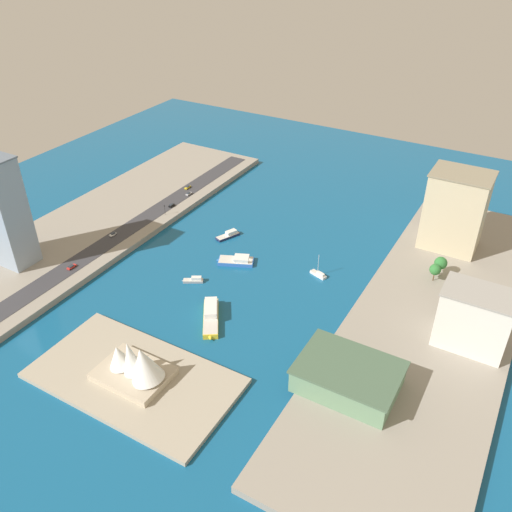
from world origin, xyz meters
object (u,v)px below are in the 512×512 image
at_px(suv_black, 171,205).
at_px(traffic_light_waterfront, 165,208).
at_px(patrol_launch_navy, 229,235).
at_px(hotel_broad_white, 474,319).
at_px(van_white, 113,234).
at_px(tower_tall_glass, 3,212).
at_px(opera_landmark, 135,365).
at_px(terminal_long_green, 348,376).
at_px(pickup_red, 71,267).
at_px(ferry_yellow_fast, 211,315).
at_px(catamaran_blue, 237,261).
at_px(taxi_yellow_cab, 188,187).
at_px(sailboat_small_white, 318,274).
at_px(yacht_sleek_gray, 194,280).
at_px(office_block_beige, 455,210).
at_px(sedan_silver, 189,194).

height_order(suv_black, traffic_light_waterfront, traffic_light_waterfront).
xyz_separation_m(patrol_launch_navy, hotel_broad_white, (-140.01, 29.09, 15.75)).
bearing_deg(traffic_light_waterfront, van_white, 73.41).
height_order(tower_tall_glass, opera_landmark, tower_tall_glass).
xyz_separation_m(terminal_long_green, traffic_light_waterfront, (149.03, -76.21, -0.96)).
distance_m(tower_tall_glass, pickup_red, 43.05).
bearing_deg(ferry_yellow_fast, traffic_light_waterfront, -40.13).
distance_m(patrol_launch_navy, van_white, 66.32).
height_order(catamaran_blue, pickup_red, pickup_red).
xyz_separation_m(terminal_long_green, taxi_yellow_cab, (158.77, -112.98, -4.38)).
distance_m(sailboat_small_white, traffic_light_waterfront, 107.00).
bearing_deg(ferry_yellow_fast, taxi_yellow_cab, -49.49).
bearing_deg(taxi_yellow_cab, ferry_yellow_fast, 130.51).
relative_size(terminal_long_green, van_white, 9.02).
bearing_deg(catamaran_blue, yacht_sleek_gray, 68.89).
distance_m(hotel_broad_white, terminal_long_green, 61.22).
bearing_deg(suv_black, catamaran_blue, 156.03).
bearing_deg(patrol_launch_navy, traffic_light_waterfront, 2.39).
bearing_deg(traffic_light_waterfront, office_block_beige, -162.35).
height_order(hotel_broad_white, pickup_red, hotel_broad_white).
height_order(sailboat_small_white, van_white, sailboat_small_white).
height_order(catamaran_blue, taxi_yellow_cab, taxi_yellow_cab).
bearing_deg(sedan_silver, catamaran_blue, 144.06).
height_order(office_block_beige, hotel_broad_white, office_block_beige).
xyz_separation_m(catamaran_blue, ferry_yellow_fast, (-14.10, 46.21, 0.72)).
xyz_separation_m(office_block_beige, sedan_silver, (161.71, 21.02, -20.85)).
distance_m(catamaran_blue, tower_tall_glass, 121.46).
bearing_deg(van_white, catamaran_blue, -167.99).
height_order(catamaran_blue, hotel_broad_white, hotel_broad_white).
height_order(yacht_sleek_gray, opera_landmark, opera_landmark).
relative_size(sailboat_small_white, patrol_launch_navy, 0.82).
relative_size(patrol_launch_navy, terminal_long_green, 0.39).
xyz_separation_m(patrol_launch_navy, terminal_long_green, (-104.26, 78.08, 7.42)).
relative_size(taxi_yellow_cab, pickup_red, 0.98).
relative_size(tower_tall_glass, traffic_light_waterfront, 9.00).
distance_m(patrol_launch_navy, taxi_yellow_cab, 64.80).
bearing_deg(tower_tall_glass, pickup_red, -163.60).
relative_size(tower_tall_glass, suv_black, 13.38).
distance_m(sedan_silver, opera_landmark, 161.87).
bearing_deg(hotel_broad_white, van_white, 2.23).
bearing_deg(hotel_broad_white, sedan_silver, -16.72).
distance_m(suv_black, opera_landmark, 145.41).
relative_size(hotel_broad_white, traffic_light_waterfront, 4.53).
bearing_deg(taxi_yellow_cab, opera_landmark, 119.19).
bearing_deg(sedan_silver, hotel_broad_white, 163.28).
bearing_deg(van_white, taxi_yellow_cab, -90.51).
distance_m(patrol_launch_navy, opera_landmark, 118.58).
height_order(tower_tall_glass, traffic_light_waterfront, tower_tall_glass).
relative_size(van_white, traffic_light_waterfront, 0.67).
xyz_separation_m(suv_black, opera_landmark, (-76.95, 123.28, 4.93)).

